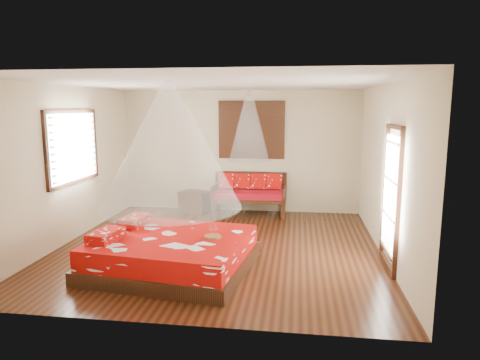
{
  "coord_description": "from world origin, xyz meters",
  "views": [
    {
      "loc": [
        1.33,
        -7.06,
        2.4
      ],
      "look_at": [
        0.34,
        0.26,
        1.15
      ],
      "focal_mm": 32.0,
      "sensor_mm": 36.0,
      "label": 1
    }
  ],
  "objects": [
    {
      "name": "daybed",
      "position": [
        0.27,
        2.38,
        0.52
      ],
      "size": [
        1.65,
        0.74,
        0.94
      ],
      "color": "black",
      "rests_on": "floor"
    },
    {
      "name": "glazed_door",
      "position": [
        2.72,
        -0.6,
        1.07
      ],
      "size": [
        0.08,
        1.02,
        2.16
      ],
      "color": "black",
      "rests_on": "floor"
    },
    {
      "name": "bed",
      "position": [
        -0.52,
        -1.1,
        0.25
      ],
      "size": [
        2.49,
        2.3,
        0.65
      ],
      "rotation": [
        0.0,
        0.0,
        -0.13
      ],
      "color": "black",
      "rests_on": "floor"
    },
    {
      "name": "mosquito_net_daybed",
      "position": [
        0.27,
        2.25,
        2.0
      ],
      "size": [
        0.89,
        0.89,
        1.5
      ],
      "primitive_type": "cone",
      "color": "white",
      "rests_on": "ceiling"
    },
    {
      "name": "mosquito_net_main",
      "position": [
        -0.5,
        -1.1,
        1.85
      ],
      "size": [
        2.08,
        2.08,
        1.8
      ],
      "primitive_type": "cone",
      "color": "white",
      "rests_on": "ceiling"
    },
    {
      "name": "window_left",
      "position": [
        -2.71,
        0.2,
        1.7
      ],
      "size": [
        0.1,
        1.74,
        1.34
      ],
      "color": "black",
      "rests_on": "wall_left"
    },
    {
      "name": "shutter_panel",
      "position": [
        0.27,
        2.72,
        1.9
      ],
      "size": [
        1.52,
        0.06,
        1.32
      ],
      "color": "black",
      "rests_on": "wall_back"
    },
    {
      "name": "wine_tray",
      "position": [
        0.11,
        -1.07,
        0.55
      ],
      "size": [
        0.25,
        0.25,
        0.21
      ],
      "rotation": [
        0.0,
        0.0,
        0.11
      ],
      "color": "brown",
      "rests_on": "bed"
    },
    {
      "name": "room",
      "position": [
        0.0,
        0.0,
        1.4
      ],
      "size": [
        5.54,
        5.54,
        2.84
      ],
      "color": "black",
      "rests_on": "ground"
    },
    {
      "name": "storage_chest",
      "position": [
        -1.01,
        2.45,
        0.24
      ],
      "size": [
        0.82,
        0.7,
        0.48
      ],
      "rotation": [
        0.0,
        0.0,
        -0.33
      ],
      "color": "black",
      "rests_on": "floor"
    }
  ]
}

